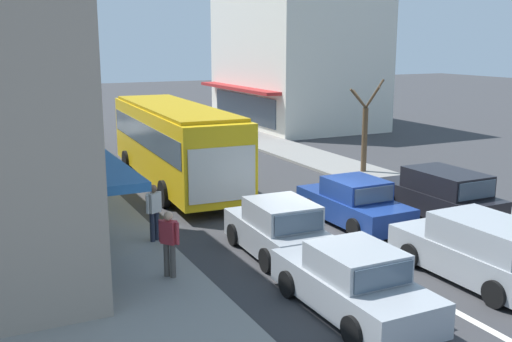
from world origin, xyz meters
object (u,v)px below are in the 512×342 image
wagon_behind_bus_mid (481,251)px  traffic_light_downstreet (57,93)px  sedan_queue_gap_filler (354,203)px  pedestrian_browsing_midblock (169,240)px  pedestrian_with_handbag_near (83,148)px  city_bus (174,139)px  sedan_queue_far_back (353,283)px  street_tree_right (365,131)px  hatchback_behind_bus_near (278,229)px  pedestrian_far_walker (154,209)px  parked_wagon_kerb_second (440,194)px

wagon_behind_bus_mid → traffic_light_downstreet: (-6.01, 25.60, 2.11)m
sedan_queue_gap_filler → traffic_light_downstreet: traffic_light_downstreet is taller
sedan_queue_gap_filler → pedestrian_browsing_midblock: (-6.73, -1.98, 0.40)m
sedan_queue_gap_filler → pedestrian_with_handbag_near: bearing=117.6°
sedan_queue_gap_filler → city_bus: bearing=114.8°
city_bus → sedan_queue_far_back: bearing=-91.4°
sedan_queue_far_back → traffic_light_downstreet: (-2.24, 25.68, 2.19)m
street_tree_right → sedan_queue_far_back: bearing=-127.1°
city_bus → hatchback_behind_bus_near: size_ratio=2.91×
hatchback_behind_bus_near → pedestrian_far_walker: pedestrian_far_walker is taller
city_bus → pedestrian_far_walker: bearing=-113.2°
sedan_queue_far_back → wagon_behind_bus_mid: size_ratio=0.93×
traffic_light_downstreet → street_tree_right: bearing=-53.7°
parked_wagon_kerb_second → pedestrian_far_walker: bearing=171.8°
traffic_light_downstreet → street_tree_right: 18.06m
parked_wagon_kerb_second → street_tree_right: 6.75m
sedan_queue_far_back → city_bus: bearing=88.6°
city_bus → parked_wagon_kerb_second: 10.33m
sedan_queue_far_back → pedestrian_with_handbag_near: bearing=98.2°
hatchback_behind_bus_near → street_tree_right: size_ratio=0.92×
sedan_queue_gap_filler → traffic_light_downstreet: bearing=106.4°
parked_wagon_kerb_second → pedestrian_far_walker: pedestrian_far_walker is taller
wagon_behind_bus_mid → pedestrian_browsing_midblock: bearing=154.6°
sedan_queue_far_back → parked_wagon_kerb_second: (6.77, 4.69, 0.08)m
city_bus → sedan_queue_gap_filler: (3.43, -7.41, -1.22)m
hatchback_behind_bus_near → pedestrian_browsing_midblock: size_ratio=2.31×
hatchback_behind_bus_near → wagon_behind_bus_mid: 5.15m
city_bus → pedestrian_browsing_midblock: bearing=-109.4°
city_bus → street_tree_right: bearing=-10.8°
street_tree_right → pedestrian_browsing_midblock: 13.87m
parked_wagon_kerb_second → pedestrian_browsing_midblock: (-9.76, -1.41, 0.32)m
street_tree_right → sedan_queue_gap_filler: bearing=-128.5°
sedan_queue_far_back → hatchback_behind_bus_near: size_ratio=1.12×
sedan_queue_gap_filler → pedestrian_with_handbag_near: size_ratio=2.58×
wagon_behind_bus_mid → pedestrian_browsing_midblock: (-6.75, 3.21, 0.32)m
traffic_light_downstreet → pedestrian_with_handbag_near: (-0.23, -8.53, -1.79)m
city_bus → pedestrian_far_walker: size_ratio=6.72×
wagon_behind_bus_mid → pedestrian_with_handbag_near: 18.18m
pedestrian_browsing_midblock → parked_wagon_kerb_second: bearing=8.2°
hatchback_behind_bus_near → street_tree_right: street_tree_right is taller
parked_wagon_kerb_second → traffic_light_downstreet: (-9.02, 20.98, 2.11)m
sedan_queue_far_back → sedan_queue_gap_filler: (3.75, 5.27, 0.00)m
hatchback_behind_bus_near → pedestrian_far_walker: (-2.79, 2.19, 0.36)m
wagon_behind_bus_mid → pedestrian_with_handbag_near: size_ratio=2.78×
hatchback_behind_bus_near → pedestrian_far_walker: 3.56m
sedan_queue_far_back → street_tree_right: (8.42, 11.14, 1.23)m
city_bus → traffic_light_downstreet: 13.28m
sedan_queue_far_back → sedan_queue_gap_filler: size_ratio=1.00×
city_bus → traffic_light_downstreet: size_ratio=2.61×
hatchback_behind_bus_near → wagon_behind_bus_mid: bearing=-47.0°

